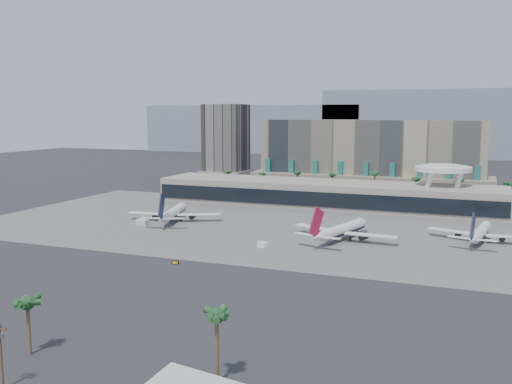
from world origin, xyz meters
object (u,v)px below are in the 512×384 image
(utility_pole, at_px, (0,349))
(taxiway_sign, at_px, (175,262))
(service_vehicle_a, at_px, (143,222))
(airliner_left, at_px, (173,213))
(airliner_right, at_px, (480,233))
(airliner_centre, at_px, (341,230))
(service_vehicle_b, at_px, (263,245))

(utility_pole, relative_size, taxiway_sign, 5.03)
(utility_pole, xyz_separation_m, taxiway_sign, (-12.65, 80.81, -6.61))
(service_vehicle_a, bearing_deg, utility_pole, -57.13)
(service_vehicle_a, bearing_deg, airliner_left, 70.21)
(airliner_right, xyz_separation_m, taxiway_sign, (-86.76, -66.98, -2.85))
(airliner_left, distance_m, service_vehicle_a, 14.80)
(airliner_centre, bearing_deg, utility_pole, -86.27)
(service_vehicle_b, bearing_deg, airliner_centre, 64.97)
(service_vehicle_b, relative_size, taxiway_sign, 1.49)
(utility_pole, xyz_separation_m, service_vehicle_b, (4.39, 111.48, -6.22))
(airliner_left, bearing_deg, utility_pole, -86.24)
(service_vehicle_b, bearing_deg, utility_pole, -70.00)
(utility_pole, height_order, airliner_right, airliner_right)
(airliner_left, bearing_deg, airliner_right, -12.29)
(utility_pole, bearing_deg, taxiway_sign, 98.89)
(service_vehicle_a, xyz_separation_m, service_vehicle_b, (59.76, -17.86, -0.35))
(airliner_left, relative_size, airliner_right, 1.07)
(service_vehicle_a, distance_m, service_vehicle_b, 62.37)
(service_vehicle_a, height_order, service_vehicle_b, service_vehicle_a)
(taxiway_sign, bearing_deg, airliner_right, 24.15)
(utility_pole, height_order, airliner_left, airliner_left)
(utility_pole, distance_m, service_vehicle_b, 111.74)
(airliner_centre, bearing_deg, taxiway_sign, -112.29)
(airliner_right, height_order, service_vehicle_a, airliner_right)
(airliner_centre, relative_size, service_vehicle_a, 8.14)
(airliner_left, bearing_deg, airliner_centre, -22.24)
(airliner_left, relative_size, service_vehicle_a, 8.00)
(airliner_right, height_order, service_vehicle_b, airliner_right)
(airliner_centre, bearing_deg, service_vehicle_b, -121.99)
(airliner_right, xyz_separation_m, service_vehicle_b, (-69.72, -36.31, -2.47))
(service_vehicle_a, relative_size, taxiway_sign, 2.17)
(airliner_centre, bearing_deg, airliner_left, -171.96)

